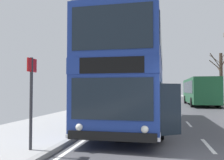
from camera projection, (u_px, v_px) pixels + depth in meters
double_decker_bus_main at (135, 78)px, 11.99m from camera, size 3.29×11.17×4.33m
background_bus_far_lane at (199, 91)px, 27.07m from camera, size 2.83×10.79×2.92m
bus_stop_sign_near at (31, 92)px, 6.42m from camera, size 0.08×0.44×2.42m
bare_tree_far_00 at (221, 76)px, 29.35m from camera, size 2.43×2.33×6.34m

